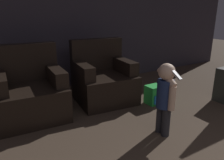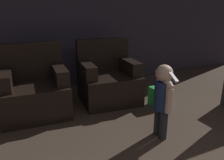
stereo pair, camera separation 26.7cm
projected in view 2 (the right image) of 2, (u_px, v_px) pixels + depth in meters
The scene contains 5 objects.
wall_back at pixel (72, 14), 3.79m from camera, with size 8.40×0.05×2.60m.
armchair_left at pixel (35, 90), 2.94m from camera, with size 0.88×0.84×0.93m.
armchair_right at pixel (108, 80), 3.38m from camera, with size 0.90×0.87×0.93m.
person_toddler at pixel (163, 96), 2.30m from camera, with size 0.18×0.32×0.82m.
toy_backpack at pixel (158, 96), 3.22m from camera, with size 0.24×0.22×0.28m.
Camera 2 is at (-1.06, 0.62, 1.33)m, focal length 35.00 mm.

